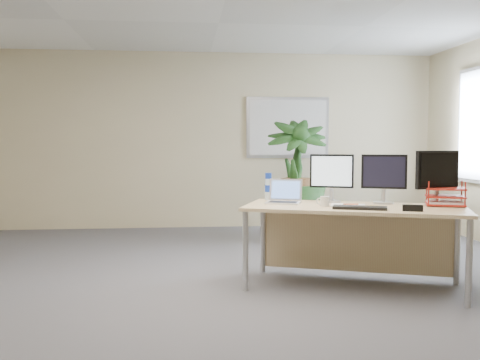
{
  "coord_description": "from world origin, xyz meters",
  "views": [
    {
      "loc": [
        -0.39,
        -4.29,
        1.31
      ],
      "look_at": [
        0.08,
        0.35,
        0.99
      ],
      "focal_mm": 40.0,
      "sensor_mm": 36.0,
      "label": 1
    }
  ],
  "objects": [
    {
      "name": "yellow_highlighter",
      "position": [
        1.28,
        0.23,
        0.75
      ],
      "size": [
        0.11,
        0.09,
        0.02
      ],
      "primitive_type": "cylinder",
      "rotation": [
        0.0,
        1.57,
        -0.62
      ],
      "color": "gold",
      "rests_on": "desk"
    },
    {
      "name": "desk",
      "position": [
        1.15,
        0.45,
        0.59
      ],
      "size": [
        2.1,
        1.45,
        0.74
      ],
      "color": "tan",
      "rests_on": "floor"
    },
    {
      "name": "keyboard",
      "position": [
        1.09,
        0.14,
        0.76
      ],
      "size": [
        0.48,
        0.3,
        0.03
      ],
      "primitive_type": "cube",
      "rotation": [
        0.0,
        0.0,
        -0.36
      ],
      "color": "black",
      "rests_on": "desk"
    },
    {
      "name": "laptop",
      "position": [
        0.53,
        0.67,
        0.8
      ],
      "size": [
        0.39,
        0.37,
        0.22
      ],
      "color": "silver",
      "rests_on": "desk"
    },
    {
      "name": "water_bottle",
      "position": [
        0.42,
        0.94,
        0.87
      ],
      "size": [
        0.07,
        0.07,
        0.27
      ],
      "color": "silver",
      "rests_on": "desk"
    },
    {
      "name": "floor_plant",
      "position": [
        1.09,
        2.82,
        0.75
      ],
      "size": [
        0.9,
        0.9,
        1.5
      ],
      "primitive_type": "imported",
      "rotation": [
        0.0,
        0.0,
        -0.07
      ],
      "color": "#163C15",
      "rests_on": "floor"
    },
    {
      "name": "orange_pen",
      "position": [
        1.09,
        0.37,
        0.76
      ],
      "size": [
        0.13,
        0.03,
        0.01
      ],
      "primitive_type": "cylinder",
      "rotation": [
        0.0,
        1.57,
        -0.18
      ],
      "color": "#E65019",
      "rests_on": "spiral_notebook"
    },
    {
      "name": "coffee_mug",
      "position": [
        0.84,
        0.37,
        0.79
      ],
      "size": [
        0.12,
        0.08,
        0.09
      ],
      "color": "silver",
      "rests_on": "desk"
    },
    {
      "name": "letter_tray",
      "position": [
        1.94,
        0.29,
        0.82
      ],
      "size": [
        0.4,
        0.35,
        0.16
      ],
      "color": "#AF2115",
      "rests_on": "desk"
    },
    {
      "name": "monitor_right",
      "position": [
        1.45,
        0.51,
        1.01
      ],
      "size": [
        0.4,
        0.19,
        0.46
      ],
      "color": "#B2B2B7",
      "rests_on": "desk"
    },
    {
      "name": "floor",
      "position": [
        0.0,
        0.0,
        0.0
      ],
      "size": [
        8.0,
        8.0,
        0.0
      ],
      "primitive_type": "plane",
      "color": "#4B4B50",
      "rests_on": "ground"
    },
    {
      "name": "monitor_dark",
      "position": [
        1.88,
        0.33,
        1.03
      ],
      "size": [
        0.44,
        0.2,
        0.5
      ],
      "color": "#B2B2B7",
      "rests_on": "desk"
    },
    {
      "name": "whiteboard",
      "position": [
        1.2,
        3.97,
        1.55
      ],
      "size": [
        1.3,
        0.04,
        0.95
      ],
      "color": "silver",
      "rests_on": "back_wall"
    },
    {
      "name": "spiral_notebook",
      "position": [
        1.05,
        0.36,
        0.75
      ],
      "size": [
        0.36,
        0.32,
        0.01
      ],
      "primitive_type": "cube",
      "rotation": [
        0.0,
        0.0,
        -0.38
      ],
      "color": "white",
      "rests_on": "desk"
    },
    {
      "name": "monitor_left",
      "position": [
        0.99,
        0.68,
        1.01
      ],
      "size": [
        0.4,
        0.19,
        0.46
      ],
      "color": "#B2B2B7",
      "rests_on": "desk"
    },
    {
      "name": "back_wall",
      "position": [
        0.0,
        4.0,
        1.35
      ],
      "size": [
        7.0,
        0.04,
        2.7
      ],
      "primitive_type": "cube",
      "color": "tan",
      "rests_on": "floor"
    },
    {
      "name": "stapler",
      "position": [
        1.48,
        -0.05,
        0.77
      ],
      "size": [
        0.17,
        0.1,
        0.05
      ],
      "primitive_type": "cube",
      "rotation": [
        0.0,
        0.0,
        -0.36
      ],
      "color": "black",
      "rests_on": "desk"
    }
  ]
}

